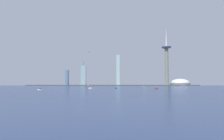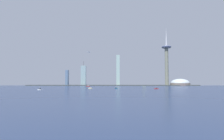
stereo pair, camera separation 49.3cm
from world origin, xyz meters
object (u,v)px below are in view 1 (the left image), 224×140
at_px(stadium_dome, 180,83).
at_px(boat_3, 90,88).
at_px(skyscraper_3, 118,70).
at_px(boat_5, 40,89).
at_px(observation_tower, 167,58).
at_px(skyscraper_4, 67,78).
at_px(skyscraper_1, 168,69).
at_px(boat_0, 88,86).
at_px(skyscraper_0, 144,80).
at_px(airplane, 89,52).
at_px(boat_4, 156,88).
at_px(boat_1, 116,88).
at_px(skyscraper_6, 84,76).
at_px(skyscraper_2, 86,77).
at_px(skyscraper_5, 67,79).

xyz_separation_m(stadium_dome, boat_3, (-387.32, -407.20, -9.22)).
distance_m(skyscraper_3, boat_5, 525.82).
height_order(observation_tower, skyscraper_4, observation_tower).
relative_size(skyscraper_1, skyscraper_4, 2.22).
distance_m(boat_0, boat_3, 216.27).
distance_m(skyscraper_0, skyscraper_4, 388.32).
bearing_deg(boat_5, airplane, -69.38).
distance_m(stadium_dome, skyscraper_1, 97.99).
xyz_separation_m(boat_0, boat_5, (-78.92, -295.81, -0.17)).
relative_size(skyscraper_3, boat_0, 9.69).
height_order(skyscraper_1, skyscraper_4, skyscraper_1).
distance_m(skyscraper_3, boat_4, 433.44).
xyz_separation_m(boat_3, airplane, (-49.64, 319.60, 152.06)).
bearing_deg(observation_tower, skyscraper_3, 178.11).
xyz_separation_m(stadium_dome, airplane, (-436.96, -87.60, 142.84)).
relative_size(skyscraper_3, boat_1, 14.41).
height_order(observation_tower, skyscraper_6, observation_tower).
bearing_deg(skyscraper_1, boat_0, -147.13).
relative_size(boat_5, airplane, 0.50).
bearing_deg(stadium_dome, boat_0, -155.38).
distance_m(skyscraper_3, skyscraper_6, 173.43).
xyz_separation_m(boat_0, boat_1, (110.15, -206.28, -0.45)).
height_order(skyscraper_2, skyscraper_6, skyscraper_6).
relative_size(stadium_dome, skyscraper_6, 0.77).
relative_size(skyscraper_0, skyscraper_4, 0.82).
height_order(boat_4, airplane, airplane).
height_order(boat_1, boat_5, boat_5).
bearing_deg(boat_5, boat_1, -124.86).
bearing_deg(observation_tower, skyscraper_4, 179.15).
height_order(skyscraper_2, boat_0, skyscraper_2).
distance_m(observation_tower, skyscraper_3, 243.09).
distance_m(skyscraper_6, boat_1, 439.01).
xyz_separation_m(skyscraper_3, boat_4, (102.34, -414.75, -73.39)).
bearing_deg(skyscraper_1, boat_5, -130.19).
height_order(skyscraper_3, skyscraper_5, skyscraper_3).
relative_size(skyscraper_0, skyscraper_3, 0.42).
distance_m(stadium_dome, boat_1, 508.08).
relative_size(boat_0, boat_1, 1.49).
distance_m(skyscraper_1, boat_4, 503.47).
bearing_deg(boat_5, skyscraper_1, -100.38).
bearing_deg(boat_5, stadium_dome, -105.91).
distance_m(boat_4, boat_5, 308.33).
distance_m(skyscraper_0, skyscraper_2, 303.22).
height_order(observation_tower, boat_4, observation_tower).
relative_size(boat_3, boat_4, 1.05).
xyz_separation_m(observation_tower, boat_4, (-132.86, -406.98, -134.36)).
bearing_deg(boat_1, skyscraper_3, -34.22).
distance_m(boat_0, airplane, 186.01).
bearing_deg(skyscraper_5, boat_3, -68.72).
bearing_deg(boat_3, airplane, 150.34).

